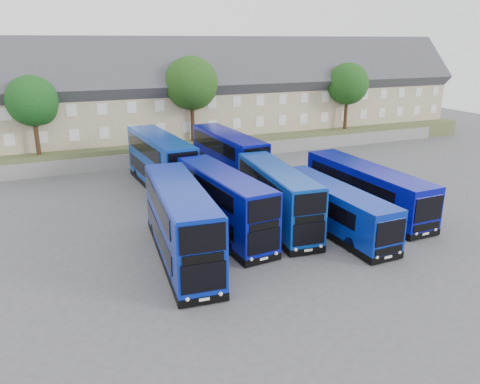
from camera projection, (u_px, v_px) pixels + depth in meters
The scene contains 15 objects.
ground at pixel (286, 248), 29.97m from camera, with size 120.00×120.00×0.00m, color #4B4B50.
retaining_wall at pixel (180, 156), 50.71m from camera, with size 70.00×0.40×1.50m, color slate.
earth_bank at pixel (158, 137), 59.37m from camera, with size 80.00×20.00×2.00m, color brown.
terrace_row at pixel (212, 93), 56.39m from camera, with size 66.00×10.40×11.20m.
dd_front_left at pixel (181, 224), 27.92m from camera, with size 3.68×11.68×4.57m.
dd_front_mid at pixel (224, 204), 31.67m from camera, with size 3.36×11.01×4.31m.
dd_front_right at pixel (277, 198), 33.06m from camera, with size 3.46×10.81×4.22m.
dd_rear_left at pixel (161, 163), 41.34m from camera, with size 3.48×12.11×4.76m.
dd_rear_right at pixel (228, 158), 43.37m from camera, with size 3.13×11.69×4.61m.
coach_east_a at pixel (333, 209), 32.52m from camera, with size 2.65×11.64×3.17m.
coach_east_b at pixel (366, 189), 36.30m from camera, with size 2.97×12.78×3.48m.
tree_west at pixel (34, 103), 44.53m from camera, with size 4.80×4.80×7.65m.
tree_mid at pixel (192, 85), 50.65m from camera, with size 5.76×5.76×9.18m.
tree_east at pixel (348, 85), 57.92m from camera, with size 5.12×5.12×8.16m.
tree_far at pixel (354, 77), 66.18m from camera, with size 5.44×5.44×8.67m.
Camera 1 is at (-13.51, -23.99, 12.72)m, focal length 35.00 mm.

